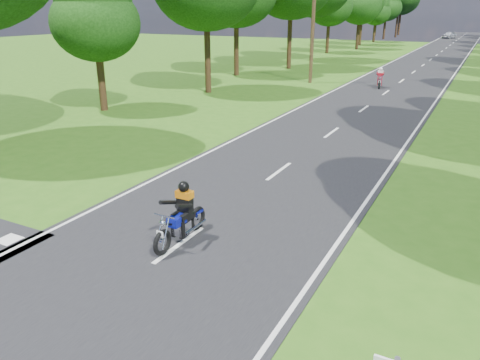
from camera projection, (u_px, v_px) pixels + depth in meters
The scene contains 7 objects.
ground at pixel (123, 287), 9.41m from camera, with size 160.00×160.00×0.00m, color #2C5A14.
main_road at pixel (430, 60), 50.99m from camera, with size 7.00×140.00×0.02m, color black.
road_markings at pixel (427, 61), 49.48m from camera, with size 7.40×140.00×0.01m.
telegraph_pole at pixel (313, 26), 33.90m from camera, with size 1.20×0.26×8.00m.
rider_near_blue at pixel (180, 213), 10.99m from camera, with size 0.59×1.76×1.47m, color #0D1699, non-canonical shape.
rider_far_red at pixel (380, 77), 32.79m from camera, with size 0.56×1.68×1.40m, color maroon, non-canonical shape.
distant_car at pixel (449, 35), 86.84m from camera, with size 1.50×3.73×1.27m, color silver.
Camera 1 is at (5.85, -6.07, 5.28)m, focal length 35.00 mm.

